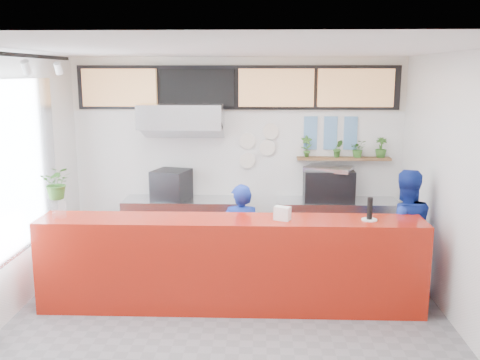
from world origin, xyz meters
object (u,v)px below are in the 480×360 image
at_px(service_counter, 231,264).
at_px(panini_oven, 171,185).
at_px(staff_center, 241,238).
at_px(pepper_mill, 370,208).
at_px(espresso_machine, 328,185).
at_px(staff_right, 404,232).

xyz_separation_m(service_counter, panini_oven, (-0.98, 1.80, 0.57)).
distance_m(staff_center, pepper_mill, 1.67).
distance_m(service_counter, espresso_machine, 2.33).
height_order(staff_right, pepper_mill, staff_right).
xyz_separation_m(staff_center, staff_right, (2.04, 0.03, 0.10)).
distance_m(espresso_machine, staff_center, 1.86).
bearing_deg(pepper_mill, staff_right, 43.89).
bearing_deg(staff_right, espresso_machine, -60.64).
bearing_deg(panini_oven, pepper_mill, -18.18).
bearing_deg(panini_oven, service_counter, -44.55).
bearing_deg(service_counter, espresso_machine, 52.94).
relative_size(espresso_machine, staff_right, 0.45).
relative_size(panini_oven, espresso_machine, 0.68).
height_order(espresso_machine, pepper_mill, pepper_mill).
bearing_deg(service_counter, staff_center, 78.06).
distance_m(service_counter, staff_center, 0.53).
height_order(service_counter, panini_oven, panini_oven).
bearing_deg(pepper_mill, espresso_machine, 97.61).
distance_m(panini_oven, staff_center, 1.75).
bearing_deg(pepper_mill, service_counter, 179.74).
xyz_separation_m(panini_oven, pepper_mill, (2.59, -1.81, 0.12)).
height_order(panini_oven, pepper_mill, pepper_mill).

